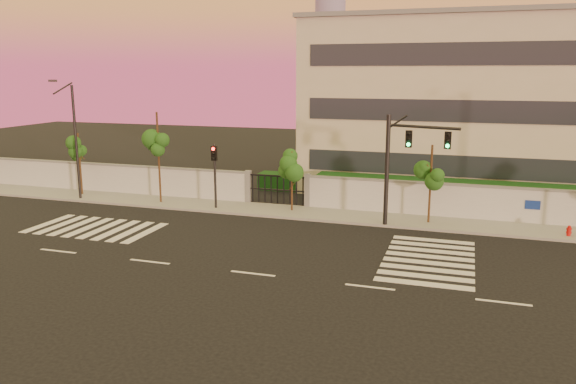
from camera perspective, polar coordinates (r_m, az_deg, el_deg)
name	(u,v)px	position (r m, az deg, el deg)	size (l,w,h in m)	color
ground	(253,274)	(24.15, -3.58, -8.28)	(120.00, 120.00, 0.00)	black
sidewalk	(317,214)	(33.68, 2.93, -2.24)	(60.00, 3.00, 0.15)	gray
perimeter_wall	(325,193)	(34.85, 3.75, -0.08)	(60.00, 0.36, 2.20)	#B4B7BC
hedge_row	(350,189)	(37.29, 6.36, 0.28)	(41.00, 4.25, 1.80)	black
institutional_building	(480,104)	(43.11, 18.89, 8.46)	(24.40, 12.40, 12.25)	#BDB9A0
road_markings	(251,245)	(28.01, -3.80, -5.37)	(57.00, 7.62, 0.02)	silver
street_tree_b	(79,150)	(40.83, -20.44, 4.03)	(1.54, 1.23, 4.37)	#382314
street_tree_c	(158,137)	(36.67, -13.05, 5.47)	(1.59, 1.26, 5.95)	#382314
street_tree_d	(292,168)	(33.74, 0.44, 2.48)	(1.40, 1.12, 3.76)	#382314
street_tree_e	(432,166)	(31.87, 14.40, 2.54)	(1.54, 1.22, 4.51)	#382314
traffic_signal_main	(402,158)	(30.70, 11.50, 3.43)	(3.84, 1.29, 6.18)	black
traffic_signal_secondary	(215,169)	(34.67, -7.46, 2.37)	(0.32, 0.32, 4.11)	black
streetlight_west	(74,136)	(39.26, -20.92, 5.30)	(0.47, 1.91, 7.95)	black
fire_hydrant	(569,232)	(32.31, 26.63, -3.65)	(0.28, 0.26, 0.70)	#B70E0C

